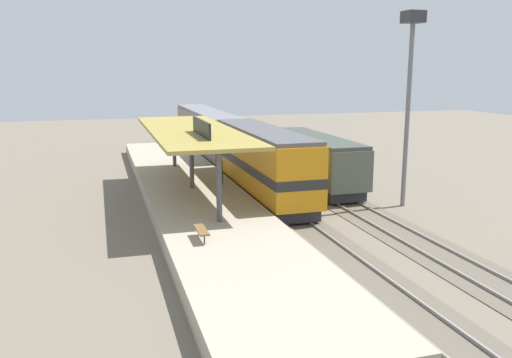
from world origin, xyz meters
name	(u,v)px	position (x,y,z in m)	size (l,w,h in m)	color
ground_plane	(289,195)	(2.00, 0.00, 0.00)	(120.00, 120.00, 0.00)	#706656
track_near	(261,196)	(0.00, 0.00, 0.03)	(3.20, 110.00, 0.16)	#5F5649
track_far	(324,192)	(4.60, 0.00, 0.03)	(3.20, 110.00, 0.16)	#5F5649
platform	(192,195)	(-4.60, 0.00, 0.45)	(6.00, 44.00, 0.90)	#A89E89
station_canopy	(191,132)	(-4.60, -0.09, 4.53)	(5.20, 18.00, 4.70)	#47474C
platform_bench	(201,230)	(-6.00, -10.59, 1.34)	(0.44, 1.70, 0.50)	#333338
locomotive	(262,162)	(0.00, -0.35, 2.41)	(2.93, 14.43, 4.44)	#28282D
passenger_carriage_single	(208,132)	(0.00, 17.65, 2.31)	(2.90, 20.00, 4.24)	#28282D
freight_car	(315,160)	(4.60, 1.78, 1.97)	(2.80, 12.00, 3.54)	#28282D
light_mast	(410,69)	(7.80, -4.81, 8.40)	(1.10, 1.10, 11.70)	slate
person_waiting	(220,169)	(-2.51, 1.00, 1.85)	(0.34, 0.34, 1.71)	#23603D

